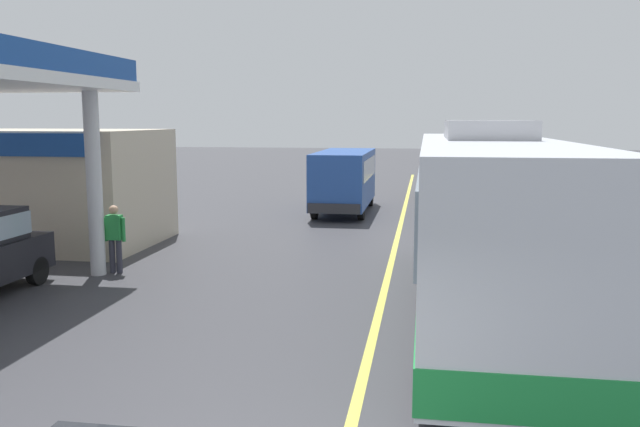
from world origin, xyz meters
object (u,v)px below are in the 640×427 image
(minibus_opposing_lane, at_px, (344,176))
(pedestrian_by_shop, at_px, (115,235))
(car_trailing_behind_bus, at_px, (444,176))
(coach_bus_main, at_px, (489,227))

(minibus_opposing_lane, height_order, pedestrian_by_shop, minibus_opposing_lane)
(pedestrian_by_shop, bearing_deg, minibus_opposing_lane, 69.77)
(minibus_opposing_lane, distance_m, pedestrian_by_shop, 12.13)
(minibus_opposing_lane, distance_m, car_trailing_behind_bus, 7.09)
(coach_bus_main, relative_size, minibus_opposing_lane, 1.80)
(coach_bus_main, bearing_deg, minibus_opposing_lane, 107.81)
(car_trailing_behind_bus, bearing_deg, minibus_opposing_lane, -125.19)
(car_trailing_behind_bus, bearing_deg, coach_bus_main, -89.09)
(coach_bus_main, bearing_deg, car_trailing_behind_bus, 90.91)
(coach_bus_main, relative_size, pedestrian_by_shop, 6.65)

